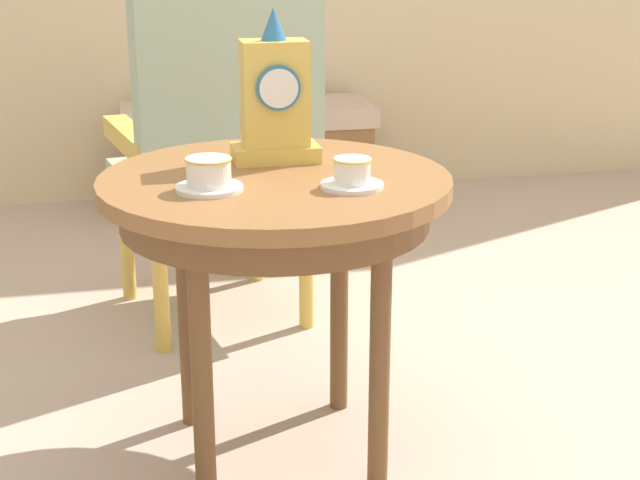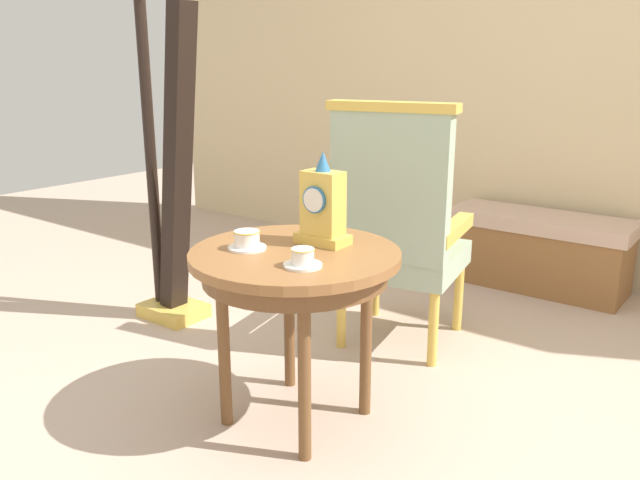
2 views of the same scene
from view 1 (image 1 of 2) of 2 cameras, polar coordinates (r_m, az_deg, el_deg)
The scene contains 7 objects.
ground_plane at distance 2.35m, azimuth -2.75°, elevation -11.68°, with size 10.00×10.00×0.00m, color #BCA38E.
side_table at distance 2.08m, azimuth -2.63°, elevation 1.75°, with size 0.75×0.75×0.66m.
teacup_left at distance 1.95m, azimuth -6.53°, elevation 3.78°, with size 0.14×0.14×0.07m.
teacup_right at distance 1.95m, azimuth 1.89°, elevation 3.83°, with size 0.13×0.13×0.06m.
mantel_clock at distance 2.16m, azimuth -2.66°, elevation 8.14°, with size 0.19×0.11×0.34m.
armchair at distance 2.81m, azimuth -5.93°, elevation 6.28°, with size 0.63×0.62×1.14m.
window_bench at distance 4.11m, azimuth -4.20°, elevation 4.91°, with size 1.03×0.40×0.44m.
Camera 1 is at (-0.32, -2.01, 1.18)m, focal length 54.70 mm.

